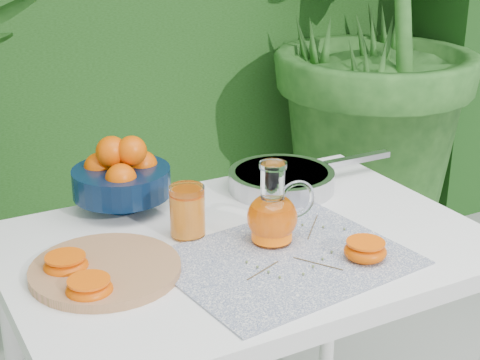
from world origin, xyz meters
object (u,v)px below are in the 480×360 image
cutting_board (105,270)px  juice_pitcher (273,215)px  white_table (244,274)px  fruit_bowl (121,175)px  saute_pan (283,179)px

cutting_board → juice_pitcher: (0.35, -0.04, 0.06)m
cutting_board → white_table: bearing=0.5°
white_table → fruit_bowl: bearing=120.4°
cutting_board → saute_pan: bearing=21.6°
fruit_bowl → saute_pan: size_ratio=0.63×
white_table → cutting_board: cutting_board is taller
white_table → juice_pitcher: bearing=-40.0°
cutting_board → fruit_bowl: (0.14, 0.29, 0.07)m
white_table → cutting_board: 0.32m
fruit_bowl → saute_pan: bearing=-11.3°
white_table → saute_pan: (0.22, 0.21, 0.11)m
cutting_board → fruit_bowl: bearing=63.9°
fruit_bowl → juice_pitcher: 0.39m
cutting_board → fruit_bowl: size_ratio=1.01×
fruit_bowl → juice_pitcher: same height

